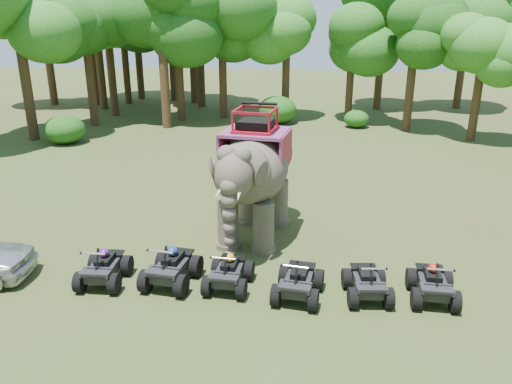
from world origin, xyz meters
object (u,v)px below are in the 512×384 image
elephant (255,174)px  atv_3 (298,277)px  atv_0 (103,263)px  atv_5 (433,279)px  atv_2 (229,268)px  atv_1 (171,262)px  atv_4 (368,278)px

elephant → atv_3: (1.55, -3.78, -1.60)m
atv_0 → atv_3: (5.40, -0.22, 0.01)m
atv_5 → elephant: bearing=148.2°
elephant → atv_2: size_ratio=3.30×
elephant → atv_1: bearing=-111.0°
atv_4 → atv_5: atv_5 is taller
atv_0 → atv_1: atv_1 is taller
elephant → atv_2: 3.84m
atv_4 → atv_5: size_ratio=0.97×
atv_1 → atv_5: 7.02m
atv_1 → atv_5: bearing=7.2°
atv_3 → atv_2: bearing=179.0°
atv_0 → atv_5: 8.91m
atv_1 → atv_2: atv_1 is taller
atv_0 → atv_5: bearing=-0.6°
atv_4 → atv_5: bearing=-2.9°
atv_0 → atv_2: bearing=0.9°
atv_2 → atv_4: atv_2 is taller
elephant → atv_2: (-0.36, -3.46, -1.61)m
atv_0 → atv_1: size_ratio=0.93×
atv_1 → atv_4: atv_1 is taller
atv_1 → atv_5: atv_1 is taller
atv_0 → atv_4: (7.21, -0.05, -0.02)m
atv_5 → atv_3: bearing=-172.9°
elephant → atv_5: bearing=-26.1°
atv_1 → atv_0: bearing=-167.4°
elephant → atv_4: bearing=-38.1°
atv_3 → atv_5: 3.51m
atv_0 → atv_5: (8.91, 0.02, -0.00)m
atv_1 → atv_4: size_ratio=1.13×
atv_4 → atv_3: bearing=-179.9°
atv_2 → atv_1: bearing=-176.8°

